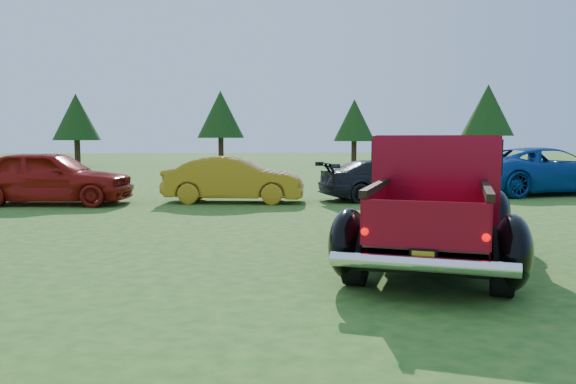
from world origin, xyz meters
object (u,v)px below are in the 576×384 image
object	(u,v)px
tree_west	(76,117)
tree_mid_left	(221,115)
tree_east	(488,110)
show_car_grey	(387,180)
show_car_yellow	(234,180)
show_car_red	(51,177)
tree_mid_right	(354,120)
pickup_truck	(435,200)
show_car_blue	(545,171)

from	to	relation	value
tree_west	tree_mid_left	distance (m)	9.22
tree_east	show_car_grey	size ratio (longest dim) A/B	1.34
show_car_yellow	show_car_red	bearing A→B (deg)	98.18
tree_mid_left	tree_east	distance (m)	18.06
tree_mid_right	pickup_truck	world-z (taller)	tree_mid_right
tree_mid_right	show_car_blue	bearing A→B (deg)	-82.90
tree_mid_right	show_car_yellow	distance (m)	23.20
tree_west	show_car_red	distance (m)	21.77
tree_east	show_car_red	world-z (taller)	tree_east
pickup_truck	show_car_grey	world-z (taller)	pickup_truck
show_car_grey	pickup_truck	bearing A→B (deg)	159.47
tree_west	tree_mid_right	xyz separation A→B (m)	(18.00, 1.00, -0.14)
show_car_red	show_car_yellow	world-z (taller)	show_car_red
tree_west	pickup_truck	world-z (taller)	tree_west
tree_east	show_car_grey	xyz separation A→B (m)	(-12.05, -21.01, -3.07)
tree_mid_right	show_car_grey	world-z (taller)	tree_mid_right
show_car_red	show_car_grey	bearing A→B (deg)	-82.27
show_car_grey	tree_west	bearing A→B (deg)	24.29
pickup_truck	show_car_blue	bearing A→B (deg)	75.25
tree_west	tree_east	bearing A→B (deg)	1.06
tree_mid_left	show_car_yellow	bearing A→B (deg)	-86.24
tree_mid_right	tree_mid_left	bearing A→B (deg)	173.66
tree_west	tree_mid_left	world-z (taller)	tree_mid_left
pickup_truck	show_car_yellow	world-z (taller)	pickup_truck
tree_west	pickup_truck	xyz separation A→B (m)	(13.75, -28.34, -2.23)
tree_west	tree_mid_left	xyz separation A→B (m)	(9.00, 2.00, 0.27)
pickup_truck	show_car_yellow	xyz separation A→B (m)	(-3.25, 7.50, -0.24)
show_car_yellow	tree_west	bearing A→B (deg)	33.77
tree_east	pickup_truck	size ratio (longest dim) A/B	1.02
tree_mid_left	pickup_truck	xyz separation A→B (m)	(4.75, -30.34, -2.50)
tree_west	show_car_red	bearing A→B (deg)	-75.28
show_car_red	tree_mid_right	bearing A→B (deg)	-24.55
tree_west	show_car_grey	world-z (taller)	tree_west
show_car_yellow	show_car_blue	world-z (taller)	show_car_blue
tree_mid_right	tree_west	bearing A→B (deg)	-176.82
show_car_yellow	pickup_truck	bearing A→B (deg)	-149.58
show_car_red	show_car_grey	size ratio (longest dim) A/B	1.09
tree_east	show_car_yellow	size ratio (longest dim) A/B	1.39
show_car_blue	pickup_truck	bearing A→B (deg)	132.65
tree_mid_right	tree_east	bearing A→B (deg)	-3.18
tree_mid_left	show_car_grey	xyz separation A→B (m)	(5.95, -22.51, -2.80)
tree_east	pickup_truck	xyz separation A→B (m)	(-13.25, -28.84, -2.78)
tree_west	tree_mid_right	bearing A→B (deg)	3.18
show_car_blue	tree_mid_left	bearing A→B (deg)	17.34
pickup_truck	show_car_grey	xyz separation A→B (m)	(1.20, 7.83, -0.30)
tree_mid_right	show_car_red	world-z (taller)	tree_mid_right
tree_mid_left	show_car_blue	world-z (taller)	tree_mid_left
tree_mid_left	pickup_truck	size ratio (longest dim) A/B	0.94
show_car_grey	show_car_blue	xyz separation A→B (m)	(5.55, 1.45, 0.17)
tree_west	show_car_grey	distance (m)	25.50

